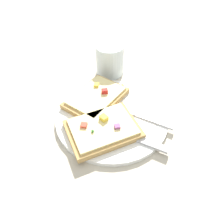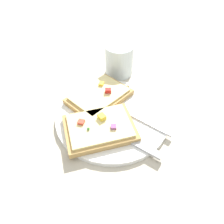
% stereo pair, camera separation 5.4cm
% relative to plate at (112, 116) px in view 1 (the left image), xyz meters
% --- Properties ---
extents(ground_plane, '(4.00, 4.00, 0.00)m').
position_rel_plate_xyz_m(ground_plane, '(0.00, 0.00, -0.01)').
color(ground_plane, '#BCB29E').
extents(plate, '(0.28, 0.28, 0.01)m').
position_rel_plate_xyz_m(plate, '(0.00, 0.00, 0.00)').
color(plate, white).
rests_on(plate, ground).
extents(fork, '(0.09, 0.21, 0.01)m').
position_rel_plate_xyz_m(fork, '(0.01, -0.04, 0.01)').
color(fork, '#B7B7BC').
rests_on(fork, plate).
extents(knife, '(0.08, 0.22, 0.01)m').
position_rel_plate_xyz_m(knife, '(-0.06, -0.05, 0.01)').
color(knife, '#B7B7BC').
rests_on(knife, plate).
extents(pizza_slice_main, '(0.19, 0.17, 0.03)m').
position_rel_plate_xyz_m(pizza_slice_main, '(0.05, 0.05, 0.02)').
color(pizza_slice_main, tan).
rests_on(pizza_slice_main, plate).
extents(pizza_slice_corner, '(0.19, 0.20, 0.03)m').
position_rel_plate_xyz_m(pizza_slice_corner, '(-0.06, 0.01, 0.02)').
color(pizza_slice_corner, tan).
rests_on(pizza_slice_corner, plate).
extents(crumb_scatter, '(0.14, 0.04, 0.01)m').
position_rel_plate_xyz_m(crumb_scatter, '(0.04, -0.01, 0.01)').
color(crumb_scatter, tan).
rests_on(crumb_scatter, plate).
extents(drinking_glass, '(0.08, 0.08, 0.09)m').
position_rel_plate_xyz_m(drinking_glass, '(0.19, 0.04, 0.04)').
color(drinking_glass, silver).
rests_on(drinking_glass, ground).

